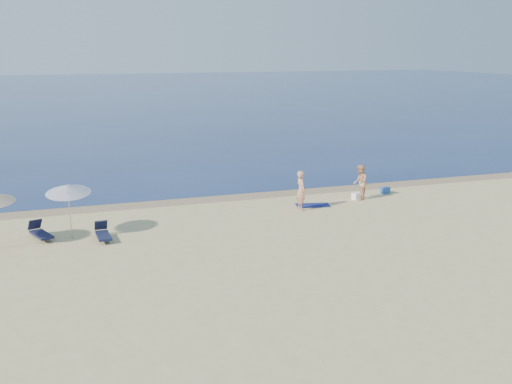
% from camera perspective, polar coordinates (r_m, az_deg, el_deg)
% --- Properties ---
extents(ground, '(160.00, 160.00, 0.00)m').
position_cam_1_polar(ground, '(16.75, 20.19, -14.83)').
color(ground, '#C5B883').
rests_on(ground, ground).
extents(sea, '(240.00, 160.00, 0.01)m').
position_cam_1_polar(sea, '(111.87, -14.73, 8.48)').
color(sea, '#0D1E4F').
rests_on(sea, ground).
extents(wet_sand_strip, '(240.00, 1.60, 0.00)m').
position_cam_1_polar(wet_sand_strip, '(33.02, -1.66, -0.44)').
color(wet_sand_strip, '#847254').
rests_on(wet_sand_strip, ground).
extents(person_left, '(0.47, 0.70, 1.89)m').
position_cam_1_polar(person_left, '(30.25, 4.03, 0.14)').
color(person_left, tan).
rests_on(person_left, ground).
extents(person_right, '(1.00, 1.08, 1.77)m').
position_cam_1_polar(person_right, '(32.71, 9.26, 0.86)').
color(person_right, tan).
rests_on(person_right, ground).
extents(beach_towel, '(1.77, 1.24, 0.03)m').
position_cam_1_polar(beach_towel, '(31.34, 5.08, -1.18)').
color(beach_towel, '#101651').
rests_on(beach_towel, ground).
extents(white_bag, '(0.44, 0.40, 0.32)m').
position_cam_1_polar(white_bag, '(32.89, 8.90, -0.36)').
color(white_bag, white).
rests_on(white_bag, ground).
extents(blue_cooler, '(0.51, 0.41, 0.32)m').
position_cam_1_polar(blue_cooler, '(34.49, 11.40, 0.16)').
color(blue_cooler, '#1F4FA8').
rests_on(blue_cooler, ground).
extents(umbrella_near, '(2.18, 2.20, 2.35)m').
position_cam_1_polar(umbrella_near, '(26.63, -16.37, 0.25)').
color(umbrella_near, silver).
rests_on(umbrella_near, ground).
extents(lounger_left, '(0.99, 1.68, 0.70)m').
position_cam_1_polar(lounger_left, '(27.21, -18.62, -3.45)').
color(lounger_left, '#141737').
rests_on(lounger_left, ground).
extents(lounger_right, '(0.53, 1.55, 0.68)m').
position_cam_1_polar(lounger_right, '(26.40, -13.44, -3.63)').
color(lounger_right, '#131834').
rests_on(lounger_right, ground).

